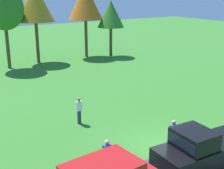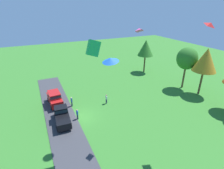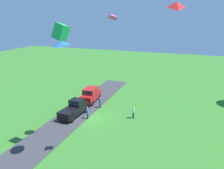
% 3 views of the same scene
% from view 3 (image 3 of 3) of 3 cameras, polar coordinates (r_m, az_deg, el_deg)
% --- Properties ---
extents(ground_plane, '(120.00, 120.00, 0.00)m').
position_cam_3_polar(ground_plane, '(30.14, -5.19, -8.84)').
color(ground_plane, '#337528').
extents(pavement_strip, '(36.00, 4.40, 0.06)m').
position_cam_3_polar(pavement_strip, '(31.35, -9.82, -7.90)').
color(pavement_strip, '#38383D').
rests_on(pavement_strip, ground).
extents(car_suv_mid_row, '(4.70, 2.26, 2.28)m').
position_cam_3_polar(car_suv_mid_row, '(35.34, -5.61, -2.54)').
color(car_suv_mid_row, red).
rests_on(car_suv_mid_row, ground).
extents(car_pickup_near_entrance, '(5.11, 2.30, 2.14)m').
position_cam_3_polar(car_pickup_near_entrance, '(30.83, -9.79, -6.15)').
color(car_pickup_near_entrance, black).
rests_on(car_pickup_near_entrance, ground).
extents(person_watching_sky, '(0.36, 0.24, 1.71)m').
position_cam_3_polar(person_watching_sky, '(29.90, 5.61, -7.23)').
color(person_watching_sky, '#2D334C').
rests_on(person_watching_sky, ground).
extents(person_beside_suv, '(0.36, 0.24, 1.71)m').
position_cam_3_polar(person_beside_suv, '(33.00, -3.13, -4.73)').
color(person_beside_suv, '#2D334C').
rests_on(person_beside_suv, ground).
extents(person_on_lawn, '(0.36, 0.24, 1.71)m').
position_cam_3_polar(person_on_lawn, '(29.73, -6.43, -7.40)').
color(person_on_lawn, '#2D334C').
rests_on(person_on_lawn, ground).
extents(kite_diamond_high_left, '(1.15, 1.09, 0.61)m').
position_cam_3_polar(kite_diamond_high_left, '(14.00, 16.57, 19.39)').
color(kite_diamond_high_left, red).
extents(kite_diamond_low_drifter, '(0.94, 0.83, 0.59)m').
position_cam_3_polar(kite_diamond_low_drifter, '(19.10, 0.37, 17.39)').
color(kite_diamond_low_drifter, '#EA4C9E').
extents(kite_delta_high_right, '(2.11, 2.13, 0.65)m').
position_cam_3_polar(kite_delta_high_right, '(19.47, -13.05, 10.39)').
color(kite_delta_high_right, blue).
extents(kite_box_trailing_tail, '(1.34, 1.52, 1.81)m').
position_cam_3_polar(kite_box_trailing_tail, '(21.29, -13.23, 13.21)').
color(kite_box_trailing_tail, green).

